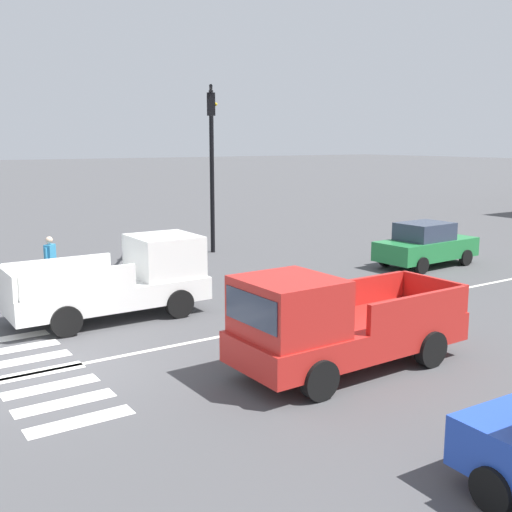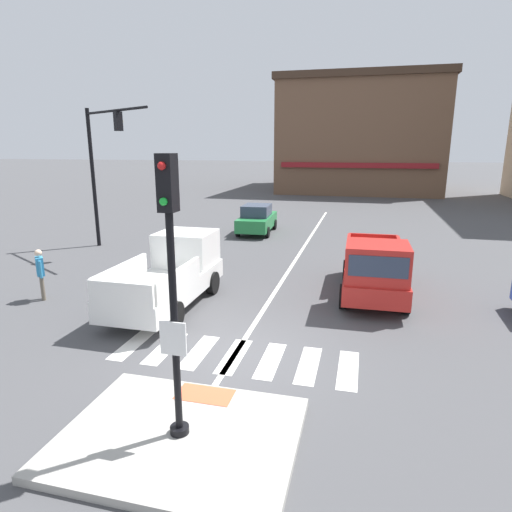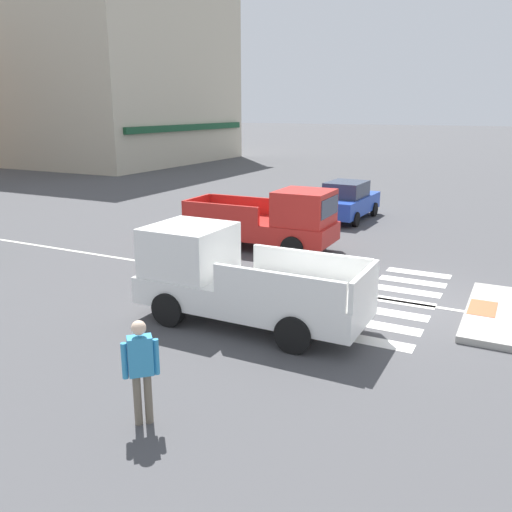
# 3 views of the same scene
# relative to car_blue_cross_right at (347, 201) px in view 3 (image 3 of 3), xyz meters

# --- Properties ---
(ground_plane) EXTENTS (300.00, 300.00, 0.00)m
(ground_plane) POSITION_rel_car_blue_cross_right_xyz_m (-9.29, -4.24, -0.81)
(ground_plane) COLOR #474749
(tactile_pad_front) EXTENTS (1.10, 0.60, 0.01)m
(tactile_pad_front) POSITION_rel_car_blue_cross_right_xyz_m (-9.29, -6.23, -0.66)
(tactile_pad_front) COLOR #DB5B38
(tactile_pad_front) RESTS_ON traffic_island
(crosswalk_stripe_a) EXTENTS (0.44, 1.80, 0.01)m
(crosswalk_stripe_a) POSITION_rel_car_blue_cross_right_xyz_m (-11.94, -4.30, -0.81)
(crosswalk_stripe_a) COLOR silver
(crosswalk_stripe_a) RESTS_ON ground
(crosswalk_stripe_b) EXTENTS (0.44, 1.80, 0.01)m
(crosswalk_stripe_b) POSITION_rel_car_blue_cross_right_xyz_m (-11.05, -4.30, -0.81)
(crosswalk_stripe_b) COLOR silver
(crosswalk_stripe_b) RESTS_ON ground
(crosswalk_stripe_c) EXTENTS (0.44, 1.80, 0.01)m
(crosswalk_stripe_c) POSITION_rel_car_blue_cross_right_xyz_m (-10.17, -4.30, -0.81)
(crosswalk_stripe_c) COLOR silver
(crosswalk_stripe_c) RESTS_ON ground
(crosswalk_stripe_d) EXTENTS (0.44, 1.80, 0.01)m
(crosswalk_stripe_d) POSITION_rel_car_blue_cross_right_xyz_m (-9.29, -4.30, -0.81)
(crosswalk_stripe_d) COLOR silver
(crosswalk_stripe_d) RESTS_ON ground
(crosswalk_stripe_e) EXTENTS (0.44, 1.80, 0.01)m
(crosswalk_stripe_e) POSITION_rel_car_blue_cross_right_xyz_m (-8.40, -4.30, -0.81)
(crosswalk_stripe_e) COLOR silver
(crosswalk_stripe_e) RESTS_ON ground
(crosswalk_stripe_f) EXTENTS (0.44, 1.80, 0.01)m
(crosswalk_stripe_f) POSITION_rel_car_blue_cross_right_xyz_m (-7.52, -4.30, -0.81)
(crosswalk_stripe_f) COLOR silver
(crosswalk_stripe_f) RESTS_ON ground
(crosswalk_stripe_g) EXTENTS (0.44, 1.80, 0.01)m
(crosswalk_stripe_g) POSITION_rel_car_blue_cross_right_xyz_m (-6.63, -4.30, -0.81)
(crosswalk_stripe_g) COLOR silver
(crosswalk_stripe_g) RESTS_ON ground
(lane_centre_line) EXTENTS (0.14, 28.00, 0.01)m
(lane_centre_line) POSITION_rel_car_blue_cross_right_xyz_m (-9.29, 5.76, -0.81)
(lane_centre_line) COLOR silver
(lane_centre_line) RESTS_ON ground
(building_corner_left) EXTENTS (19.04, 19.26, 17.76)m
(building_corner_left) POSITION_rel_car_blue_cross_right_xyz_m (16.59, 28.36, 8.09)
(building_corner_left) COLOR beige
(building_corner_left) RESTS_ON ground
(car_blue_cross_right) EXTENTS (4.15, 1.94, 1.64)m
(car_blue_cross_right) POSITION_rel_car_blue_cross_right_xyz_m (0.00, 0.00, 0.00)
(car_blue_cross_right) COLOR #2347B7
(car_blue_cross_right) RESTS_ON ground
(pickup_truck_red_eastbound_mid) EXTENTS (2.13, 5.13, 2.08)m
(pickup_truck_red_eastbound_mid) POSITION_rel_car_blue_cross_right_xyz_m (-6.06, 0.67, 0.17)
(pickup_truck_red_eastbound_mid) COLOR red
(pickup_truck_red_eastbound_mid) RESTS_ON ground
(pickup_truck_white_westbound_near) EXTENTS (2.08, 5.11, 2.08)m
(pickup_truck_white_westbound_near) POSITION_rel_car_blue_cross_right_xyz_m (-12.22, -1.23, 0.17)
(pickup_truck_white_westbound_near) COLOR white
(pickup_truck_white_westbound_near) RESTS_ON ground
(pedestrian_at_curb_left) EXTENTS (0.41, 0.42, 1.67)m
(pedestrian_at_curb_left) POSITION_rel_car_blue_cross_right_xyz_m (-16.44, -2.04, 0.17)
(pedestrian_at_curb_left) COLOR #6B6051
(pedestrian_at_curb_left) RESTS_ON ground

